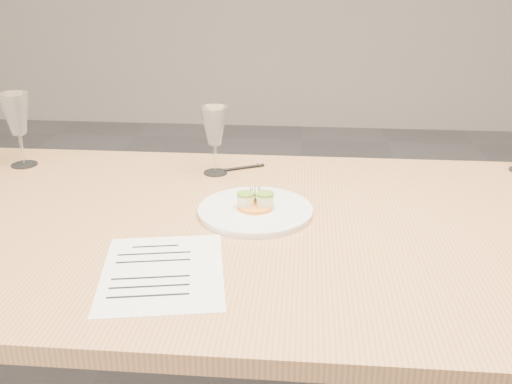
# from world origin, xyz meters

# --- Properties ---
(dining_table) EXTENTS (2.40, 1.00, 0.75)m
(dining_table) POSITION_xyz_m (0.00, 0.00, 0.68)
(dining_table) COLOR tan
(dining_table) RESTS_ON ground
(dinner_plate) EXTENTS (0.28, 0.28, 0.07)m
(dinner_plate) POSITION_xyz_m (-0.10, 0.05, 0.76)
(dinner_plate) COLOR white
(dinner_plate) RESTS_ON dining_table
(recipe_sheet) EXTENTS (0.29, 0.35, 0.00)m
(recipe_sheet) POSITION_xyz_m (-0.26, -0.25, 0.75)
(recipe_sheet) COLOR white
(recipe_sheet) RESTS_ON dining_table
(ballpoint_pen) EXTENTS (0.12, 0.07, 0.01)m
(ballpoint_pen) POSITION_xyz_m (-0.16, 0.37, 0.75)
(ballpoint_pen) COLOR black
(ballpoint_pen) RESTS_ON dining_table
(wine_glass_0) EXTENTS (0.09, 0.09, 0.22)m
(wine_glass_0) POSITION_xyz_m (-0.83, 0.34, 0.91)
(wine_glass_0) COLOR white
(wine_glass_0) RESTS_ON dining_table
(wine_glass_1) EXTENTS (0.08, 0.08, 0.20)m
(wine_glass_1) POSITION_xyz_m (-0.24, 0.32, 0.89)
(wine_glass_1) COLOR white
(wine_glass_1) RESTS_ON dining_table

